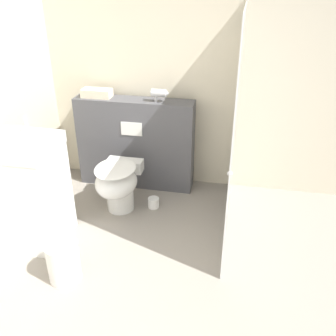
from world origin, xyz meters
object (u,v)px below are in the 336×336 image
object	(u,v)px
toilet	(118,183)
waste_bin	(64,262)
hair_drier	(160,93)
sink_vanity	(30,192)

from	to	relation	value
toilet	waste_bin	xyz separation A→B (m)	(-0.12, -0.97, -0.15)
hair_drier	waste_bin	bearing A→B (deg)	-105.65
hair_drier	toilet	bearing A→B (deg)	-119.42
toilet	waste_bin	size ratio (longest dim) A/B	1.80
waste_bin	sink_vanity	bearing A→B (deg)	137.94
sink_vanity	hair_drier	xyz separation A→B (m)	(0.88, 1.09, 0.58)
toilet	sink_vanity	xyz separation A→B (m)	(-0.58, -0.56, 0.17)
toilet	waste_bin	distance (m)	0.99
sink_vanity	hair_drier	bearing A→B (deg)	51.12
sink_vanity	waste_bin	world-z (taller)	sink_vanity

